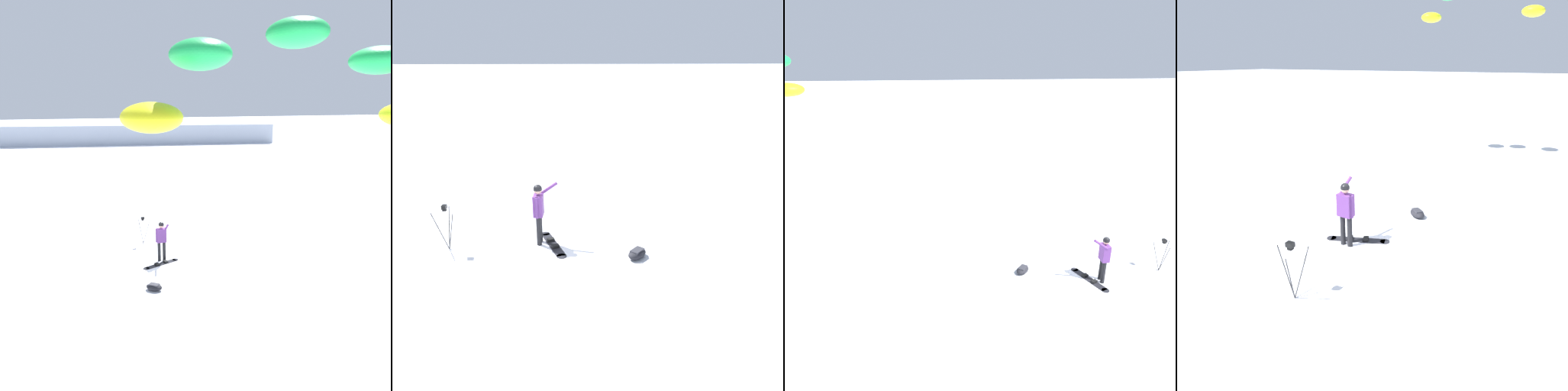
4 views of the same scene
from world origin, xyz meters
The scene contains 5 objects.
ground_plane centered at (0.00, 0.00, 0.00)m, with size 300.00×300.00×0.00m, color white.
snowboarder centered at (-0.33, 0.74, 1.08)m, with size 0.69×0.47×1.78m.
snowboard centered at (0.04, 0.61, 0.02)m, with size 0.77×1.67×0.10m.
gear_bag_large centered at (2.29, -0.24, 0.13)m, with size 0.70×0.72×0.24m.
camera_tripod centered at (-2.82, 0.46, 0.94)m, with size 0.63×0.62×1.31m.
Camera 2 is at (0.58, -9.64, 5.19)m, focal length 36.98 mm.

